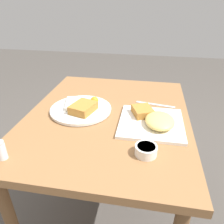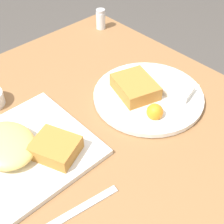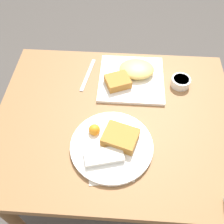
{
  "view_description": "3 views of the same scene",
  "coord_description": "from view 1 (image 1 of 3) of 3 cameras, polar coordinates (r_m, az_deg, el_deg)",
  "views": [
    {
      "loc": [
        -0.93,
        -0.19,
        1.25
      ],
      "look_at": [
        -0.03,
        -0.03,
        0.74
      ],
      "focal_mm": 35.0,
      "sensor_mm": 36.0,
      "label": 1
    },
    {
      "loc": [
        0.43,
        -0.39,
        1.29
      ],
      "look_at": [
        0.01,
        -0.01,
        0.76
      ],
      "focal_mm": 50.0,
      "sensor_mm": 36.0,
      "label": 2
    },
    {
      "loc": [
        -0.03,
        0.63,
        1.57
      ],
      "look_at": [
        0.01,
        0.02,
        0.77
      ],
      "focal_mm": 42.0,
      "sensor_mm": 36.0,
      "label": 3
    }
  ],
  "objects": [
    {
      "name": "salt_shaker",
      "position": [
        0.89,
        -26.92,
        -9.13
      ],
      "size": [
        0.03,
        0.03,
        0.07
      ],
      "color": "white",
      "rests_on": "dining_table"
    },
    {
      "name": "sauce_ramekin",
      "position": [
        0.83,
        8.88,
        -9.77
      ],
      "size": [
        0.08,
        0.08,
        0.04
      ],
      "color": "white",
      "rests_on": "dining_table"
    },
    {
      "name": "plate_oval_far",
      "position": [
        1.12,
        -8.03,
        1.02
      ],
      "size": [
        0.31,
        0.31,
        0.05
      ],
      "color": "white",
      "rests_on": "menu_card"
    },
    {
      "name": "plate_square_near",
      "position": [
        1.01,
        10.69,
        -2.19
      ],
      "size": [
        0.29,
        0.29,
        0.06
      ],
      "color": "white",
      "rests_on": "dining_table"
    },
    {
      "name": "butter_knife",
      "position": [
        1.2,
        11.25,
        1.9
      ],
      "size": [
        0.05,
        0.21,
        0.0
      ],
      "rotation": [
        0.0,
        0.0,
        1.41
      ],
      "color": "silver",
      "rests_on": "dining_table"
    },
    {
      "name": "menu_card",
      "position": [
        1.14,
        -9.06,
        0.63
      ],
      "size": [
        0.2,
        0.27,
        0.0
      ],
      "rotation": [
        0.0,
        0.0,
        0.16
      ],
      "color": "beige",
      "rests_on": "dining_table"
    },
    {
      "name": "dining_table",
      "position": [
        1.14,
        -1.05,
        -4.31
      ],
      "size": [
        0.98,
        0.79,
        0.71
      ],
      "color": "olive",
      "rests_on": "ground_plane"
    },
    {
      "name": "ground_plane",
      "position": [
        1.57,
        -0.83,
        -23.73
      ],
      "size": [
        8.0,
        8.0,
        0.0
      ],
      "primitive_type": "plane",
      "color": "#4C4742"
    }
  ]
}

